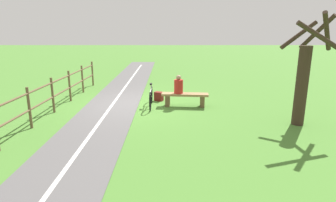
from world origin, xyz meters
TOP-DOWN VIEW (x-y plane):
  - ground_plane at (0.00, 0.00)m, footprint 80.00×80.00m
  - paved_path at (0.85, 4.00)m, footprint 2.13×36.01m
  - path_centre_line at (0.85, 4.00)m, footprint 0.21×32.00m
  - bench at (-1.93, 0.38)m, footprint 1.77×0.56m
  - person_seated at (-1.68, 0.36)m, footprint 0.36×0.36m
  - bicycle at (-0.65, 0.44)m, footprint 0.08×1.74m
  - backpack at (-0.92, -0.46)m, footprint 0.40×0.36m
  - fence_roadside at (2.67, 0.40)m, footprint 0.29×8.11m
  - tree_by_path at (-5.30, 2.47)m, footprint 1.40×1.45m

SIDE VIEW (x-z plane):
  - ground_plane at x=0.00m, z-range 0.00..0.00m
  - paved_path at x=0.85m, z-range 0.00..0.02m
  - path_centre_line at x=0.85m, z-range 0.02..0.02m
  - backpack at x=-0.92m, z-range 0.00..0.36m
  - bench at x=-1.93m, z-range 0.09..0.59m
  - bicycle at x=-0.65m, z-range -0.07..0.79m
  - fence_roadside at x=2.67m, z-range 0.10..1.33m
  - person_seated at x=-1.68m, z-range 0.44..1.13m
  - tree_by_path at x=-5.30m, z-range -0.13..3.17m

